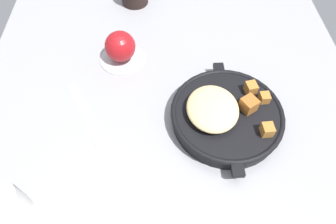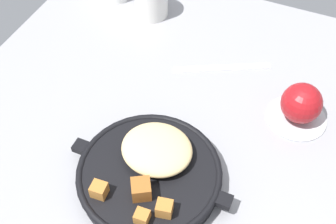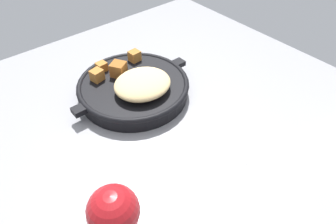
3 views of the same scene
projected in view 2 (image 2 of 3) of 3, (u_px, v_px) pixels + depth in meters
ground_plane at (197, 140)px, 82.06cm from camera, size 98.32×91.36×2.40cm
cast_iron_skillet at (150, 172)px, 73.28cm from camera, size 28.79×24.46×6.77cm
saucer_plate at (296, 117)px, 83.70cm from camera, size 11.40×11.40×0.60cm
red_apple at (301, 103)px, 80.52cm from camera, size 7.67×7.67×7.67cm
butter_knife at (222, 67)px, 92.55cm from camera, size 19.07×10.86×0.36cm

